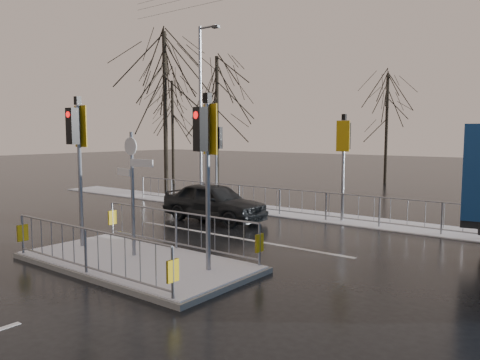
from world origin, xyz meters
The scene contains 11 objects.
ground centered at (0.00, 0.00, 0.00)m, with size 120.00×120.00×0.00m, color black.
snow_verge centered at (0.00, 8.60, 0.02)m, with size 30.00×2.00×0.04m, color white.
lane_markings centered at (0.00, -0.33, 0.00)m, with size 8.00×11.38×0.01m.
traffic_island centered at (-0.01, 0.01, 0.39)m, with size 6.00×3.04×4.15m.
far_kerb_fixtures centered at (0.29, 8.09, 1.02)m, with size 18.00×0.65×3.83m.
car_far_lane centered at (-2.26, 5.56, 0.70)m, with size 1.65×4.09×1.40m, color black.
tree_near_a centered at (-10.50, 11.00, 6.11)m, with size 4.75×4.75×8.97m.
tree_near_b centered at (-8.00, 12.50, 5.15)m, with size 4.00×4.00×7.55m.
tree_near_c centered at (-12.50, 13.50, 4.50)m, with size 3.50×3.50×6.61m.
tree_far_a centered at (-2.00, 22.00, 4.82)m, with size 3.75×3.75×7.08m.
street_lamp_left centered at (-6.43, 9.50, 4.49)m, with size 1.25×0.18×8.20m.
Camera 1 is at (8.77, -7.26, 3.18)m, focal length 35.00 mm.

